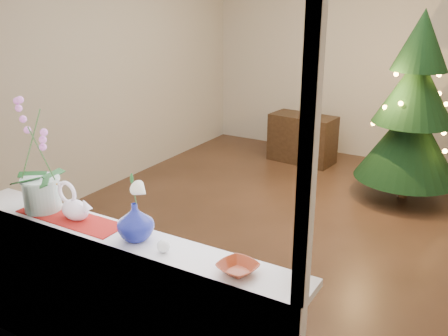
# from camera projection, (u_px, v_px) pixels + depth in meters

# --- Properties ---
(ground) EXTENTS (5.00, 5.00, 0.00)m
(ground) POSITION_uv_depth(u_px,v_px,m) (289.00, 223.00, 4.92)
(ground) COLOR #352115
(ground) RESTS_ON ground
(wall_back) EXTENTS (4.50, 0.10, 2.70)m
(wall_back) POSITION_uv_depth(u_px,v_px,m) (371.00, 58.00, 6.50)
(wall_back) COLOR beige
(wall_back) RESTS_ON ground
(wall_front) EXTENTS (4.50, 0.10, 2.70)m
(wall_front) POSITION_uv_depth(u_px,v_px,m) (96.00, 165.00, 2.44)
(wall_front) COLOR beige
(wall_front) RESTS_ON ground
(wall_left) EXTENTS (0.10, 5.00, 2.70)m
(wall_left) POSITION_uv_depth(u_px,v_px,m) (108.00, 69.00, 5.55)
(wall_left) COLOR beige
(wall_left) RESTS_ON ground
(window_apron) EXTENTS (2.20, 0.08, 0.88)m
(window_apron) POSITION_uv_depth(u_px,v_px,m) (115.00, 318.00, 2.78)
(window_apron) COLOR white
(window_apron) RESTS_ON ground
(windowsill) EXTENTS (2.20, 0.26, 0.04)m
(windowsill) POSITION_uv_depth(u_px,v_px,m) (120.00, 237.00, 2.70)
(windowsill) COLOR white
(windowsill) RESTS_ON window_apron
(window_frame) EXTENTS (2.22, 0.06, 1.60)m
(window_frame) POSITION_uv_depth(u_px,v_px,m) (94.00, 94.00, 2.35)
(window_frame) COLOR white
(window_frame) RESTS_ON windowsill
(runner) EXTENTS (0.70, 0.20, 0.01)m
(runner) POSITION_uv_depth(u_px,v_px,m) (70.00, 218.00, 2.87)
(runner) COLOR maroon
(runner) RESTS_ON windowsill
(orchid_pot) EXTENTS (0.26, 0.26, 0.67)m
(orchid_pot) POSITION_uv_depth(u_px,v_px,m) (37.00, 157.00, 2.87)
(orchid_pot) COLOR silver
(orchid_pot) RESTS_ON windowsill
(swan) EXTENTS (0.27, 0.20, 0.21)m
(swan) POSITION_uv_depth(u_px,v_px,m) (74.00, 202.00, 2.83)
(swan) COLOR white
(swan) RESTS_ON windowsill
(blue_vase) EXTENTS (0.29, 0.29, 0.23)m
(blue_vase) POSITION_uv_depth(u_px,v_px,m) (135.00, 219.00, 2.60)
(blue_vase) COLOR #0B115E
(blue_vase) RESTS_ON windowsill
(lily) EXTENTS (0.13, 0.07, 0.18)m
(lily) POSITION_uv_depth(u_px,v_px,m) (133.00, 182.00, 2.53)
(lily) COLOR silver
(lily) RESTS_ON blue_vase
(paperweight) EXTENTS (0.08, 0.08, 0.07)m
(paperweight) POSITION_uv_depth(u_px,v_px,m) (164.00, 246.00, 2.49)
(paperweight) COLOR silver
(paperweight) RESTS_ON windowsill
(amber_dish) EXTENTS (0.18, 0.18, 0.04)m
(amber_dish) POSITION_uv_depth(u_px,v_px,m) (238.00, 269.00, 2.31)
(amber_dish) COLOR maroon
(amber_dish) RESTS_ON windowsill
(xmas_tree) EXTENTS (1.22, 1.22, 2.01)m
(xmas_tree) POSITION_uv_depth(u_px,v_px,m) (413.00, 108.00, 5.23)
(xmas_tree) COLOR black
(xmas_tree) RESTS_ON ground
(side_table) EXTENTS (0.88, 0.50, 0.63)m
(side_table) POSITION_uv_depth(u_px,v_px,m) (302.00, 139.00, 6.64)
(side_table) COLOR black
(side_table) RESTS_ON ground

